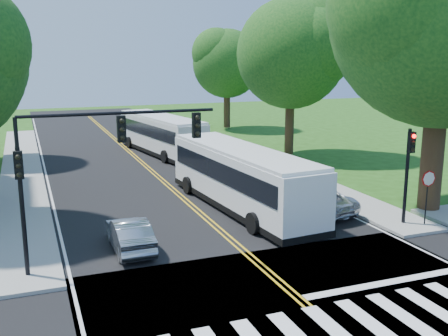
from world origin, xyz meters
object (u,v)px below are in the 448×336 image
signal_ne (408,164)px  hatchback (129,234)px  bus_lead (241,177)px  suv (311,199)px  bus_follow (161,134)px  dark_sedan (261,171)px  signal_nw (89,153)px

signal_ne → hatchback: signal_ne is taller
bus_lead → suv: 3.67m
bus_follow → hatchback: bearing=62.8°
suv → bus_follow: bearing=-93.7°
bus_follow → dark_sedan: (3.60, -11.13, -1.05)m
signal_ne → signal_nw: bearing=-180.0°
bus_follow → hatchback: size_ratio=3.01×
signal_nw → bus_lead: bearing=33.3°
bus_lead → hatchback: bus_lead is taller
signal_ne → suv: size_ratio=0.88×
signal_nw → suv: 12.16m
hatchback → signal_nw: bearing=43.9°
bus_follow → suv: 18.66m
signal_ne → hatchback: size_ratio=1.10×
bus_lead → dark_sedan: bus_lead is taller
bus_lead → bus_follow: (0.02, 16.51, -0.06)m
bus_lead → dark_sedan: (3.61, 5.39, -1.11)m
suv → dark_sedan: (0.62, 7.27, -0.13)m
dark_sedan → suv: bearing=82.6°
signal_nw → signal_ne: bearing=0.0°
signal_ne → bus_follow: size_ratio=0.37×
suv → dark_sedan: suv is taller
bus_lead → signal_nw: bearing=28.4°
signal_ne → suv: 5.06m
suv → hatchback: bearing=-1.7°
bus_lead → suv: bearing=142.9°
hatchback → dark_sedan: size_ratio=1.04×
bus_lead → signal_ne: bearing=133.6°
signal_ne → bus_lead: 8.09m
signal_nw → suv: size_ratio=1.44×
signal_nw → bus_lead: 10.04m
bus_lead → dark_sedan: size_ratio=3.22×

